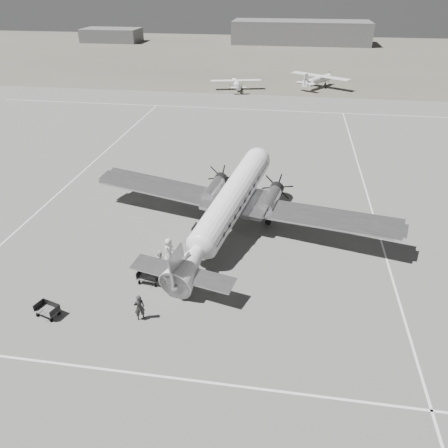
{
  "coord_description": "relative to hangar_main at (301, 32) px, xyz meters",
  "views": [
    {
      "loc": [
        4.06,
        -29.48,
        18.61
      ],
      "look_at": [
        -0.36,
        -1.03,
        2.2
      ],
      "focal_mm": 35.0,
      "sensor_mm": 36.0,
      "label": 1
    }
  ],
  "objects": [
    {
      "name": "ground",
      "position": [
        -5.0,
        -120.0,
        -3.3
      ],
      "size": [
        260.0,
        260.0,
        0.0
      ],
      "primitive_type": "plane",
      "color": "slate",
      "rests_on": "ground"
    },
    {
      "name": "shed_secondary",
      "position": [
        -60.0,
        -5.0,
        -1.3
      ],
      "size": [
        18.0,
        10.0,
        4.0
      ],
      "primitive_type": "cube",
      "color": "#585858",
      "rests_on": "ground"
    },
    {
      "name": "passenger",
      "position": [
        -9.16,
        -123.33,
        -2.35
      ],
      "size": [
        0.85,
        1.06,
        1.9
      ],
      "primitive_type": "imported",
      "rotation": [
        0.0,
        0.0,
        1.28
      ],
      "color": "silver",
      "rests_on": "ground"
    },
    {
      "name": "dc3_airliner",
      "position": [
        -5.36,
        -119.03,
        -0.74
      ],
      "size": [
        30.54,
        24.56,
        5.11
      ],
      "primitive_type": null,
      "rotation": [
        0.0,
        0.0,
        -0.24
      ],
      "color": "silver",
      "rests_on": "ground"
    },
    {
      "name": "grass_infield",
      "position": [
        -5.0,
        -25.0,
        -3.3
      ],
      "size": [
        260.0,
        90.0,
        0.01
      ],
      "primitive_type": "cube",
      "color": "#59574B",
      "rests_on": "ground"
    },
    {
      "name": "taxi_line_near",
      "position": [
        -5.0,
        -134.0,
        -3.29
      ],
      "size": [
        60.0,
        0.15,
        0.01
      ],
      "primitive_type": "cube",
      "color": "silver",
      "rests_on": "ground"
    },
    {
      "name": "baggage_cart_far",
      "position": [
        -15.09,
        -130.42,
        -2.88
      ],
      "size": [
        1.72,
        1.43,
        0.84
      ],
      "primitive_type": null,
      "rotation": [
        0.0,
        0.0,
        -0.3
      ],
      "color": "#585858",
      "rests_on": "ground"
    },
    {
      "name": "ground_crew",
      "position": [
        -9.26,
        -129.81,
        -2.38
      ],
      "size": [
        0.8,
        0.72,
        1.83
      ],
      "primitive_type": "imported",
      "rotation": [
        0.0,
        0.0,
        3.67
      ],
      "color": "#292929",
      "rests_on": "ground"
    },
    {
      "name": "hangar_main",
      "position": [
        0.0,
        0.0,
        0.0
      ],
      "size": [
        42.0,
        14.0,
        6.6
      ],
      "color": "#606060",
      "rests_on": "ground"
    },
    {
      "name": "taxi_line_right",
      "position": [
        7.0,
        -120.0,
        -3.29
      ],
      "size": [
        0.15,
        80.0,
        0.01
      ],
      "primitive_type": "cube",
      "color": "silver",
      "rests_on": "ground"
    },
    {
      "name": "baggage_cart_near",
      "position": [
        -9.85,
        -126.12,
        -2.86
      ],
      "size": [
        1.67,
        1.25,
        0.89
      ],
      "primitive_type": null,
      "rotation": [
        0.0,
        0.0,
        -0.09
      ],
      "color": "#585858",
      "rests_on": "ground"
    },
    {
      "name": "ramp_agent",
      "position": [
        -9.43,
        -124.44,
        -2.52
      ],
      "size": [
        0.9,
        0.95,
        1.55
      ],
      "primitive_type": "imported",
      "rotation": [
        0.0,
        0.0,
        1.01
      ],
      "color": "silver",
      "rests_on": "ground"
    },
    {
      "name": "light_plane_right",
      "position": [
        3.63,
        -62.48,
        -2.04
      ],
      "size": [
        15.54,
        14.82,
        2.52
      ],
      "primitive_type": null,
      "rotation": [
        0.0,
        0.0,
        -0.56
      ],
      "color": "white",
      "rests_on": "ground"
    },
    {
      "name": "light_plane_left",
      "position": [
        -11.52,
        -66.75,
        -2.32
      ],
      "size": [
        11.0,
        9.68,
        1.96
      ],
      "primitive_type": null,
      "rotation": [
        0.0,
        0.0,
        0.24
      ],
      "color": "white",
      "rests_on": "ground"
    },
    {
      "name": "taxi_line_horizon",
      "position": [
        -5.0,
        -80.0,
        -3.29
      ],
      "size": [
        90.0,
        0.15,
        0.01
      ],
      "primitive_type": "cube",
      "color": "silver",
      "rests_on": "ground"
    },
    {
      "name": "taxi_line_left",
      "position": [
        -23.0,
        -110.0,
        -3.29
      ],
      "size": [
        0.15,
        60.0,
        0.01
      ],
      "primitive_type": "cube",
      "color": "silver",
      "rests_on": "ground"
    }
  ]
}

